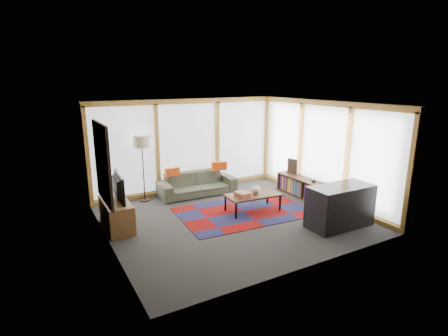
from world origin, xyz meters
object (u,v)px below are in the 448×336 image
coffee_table (253,203)px  television (115,187)px  floor_lamp (143,168)px  tv_console (116,215)px  sofa (197,184)px  bar_counter (340,206)px  bookshelf (306,189)px

coffee_table → television: size_ratio=1.28×
floor_lamp → tv_console: size_ratio=1.43×
tv_console → television: 0.59m
sofa → television: television is taller
floor_lamp → bar_counter: (3.19, -3.71, -0.41)m
tv_console → television: (0.02, 0.04, 0.59)m
bookshelf → tv_console: size_ratio=1.69×
sofa → television: (-2.45, -1.17, 0.59)m
bookshelf → television: television is taller
bookshelf → bar_counter: (-0.64, -1.74, 0.20)m
bookshelf → bar_counter: size_ratio=1.43×
sofa → bar_counter: size_ratio=1.48×
television → bar_counter: bearing=-114.6°
sofa → bar_counter: bearing=-60.6°
sofa → coffee_table: size_ratio=1.66×
coffee_table → television: bearing=168.2°
floor_lamp → bookshelf: bearing=-27.2°
coffee_table → television: (-3.08, 0.64, 0.68)m
coffee_table → bookshelf: bearing=2.8°
bookshelf → tv_console: 4.90m
sofa → coffee_table: sofa is taller
floor_lamp → bookshelf: size_ratio=0.85×
bookshelf → television: (-4.86, 0.56, 0.64)m
sofa → tv_console: size_ratio=1.75×
sofa → television: 2.78m
bookshelf → television: 4.93m
floor_lamp → coffee_table: size_ratio=1.35×
sofa → bookshelf: 2.97m
sofa → bookshelf: bearing=-33.3°
floor_lamp → sofa: bearing=-9.5°
bookshelf → sofa: bearing=144.4°
tv_console → sofa: bearing=26.3°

